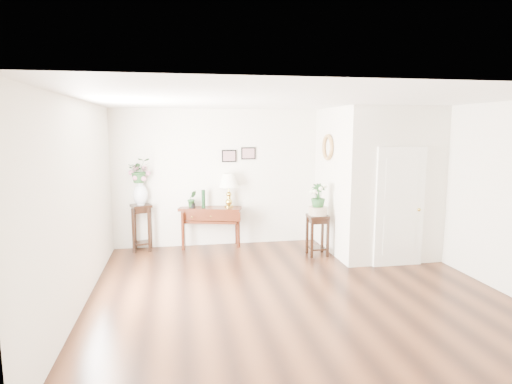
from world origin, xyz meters
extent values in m
cube|color=#562E19|center=(0.00, 0.00, 0.00)|extent=(6.00, 5.50, 0.02)
cube|color=white|center=(0.00, 0.00, 2.80)|extent=(6.00, 5.50, 0.02)
cube|color=silver|center=(0.00, 2.75, 1.40)|extent=(6.00, 0.02, 2.80)
cube|color=silver|center=(0.00, -2.75, 1.40)|extent=(6.00, 0.02, 2.80)
cube|color=silver|center=(-3.00, 0.00, 1.40)|extent=(0.02, 5.50, 2.80)
cube|color=silver|center=(3.00, 0.00, 1.40)|extent=(0.02, 5.50, 2.80)
cube|color=silver|center=(2.10, 1.77, 1.40)|extent=(1.80, 1.95, 2.80)
cube|color=white|center=(2.10, 0.78, 1.05)|extent=(0.90, 0.05, 2.10)
cube|color=black|center=(-0.65, 2.73, 1.85)|extent=(0.30, 0.02, 0.25)
cube|color=black|center=(-0.25, 2.73, 1.90)|extent=(0.30, 0.02, 0.25)
torus|color=#A57243|center=(1.16, 1.90, 2.05)|extent=(0.07, 0.51, 0.51)
cube|color=#361607|center=(-1.07, 2.57, 0.41)|extent=(1.30, 0.73, 0.83)
cube|color=gold|center=(-0.68, 2.57, 1.18)|extent=(0.52, 0.52, 0.69)
cylinder|color=black|center=(-1.20, 2.57, 1.00)|extent=(0.08, 0.08, 0.36)
imported|color=#1F4920|center=(-1.43, 2.57, 0.99)|extent=(0.22, 0.19, 0.34)
cube|color=black|center=(-2.42, 2.57, 0.46)|extent=(0.46, 0.46, 0.92)
imported|color=#1F4920|center=(-2.42, 2.57, 1.57)|extent=(0.51, 0.46, 0.49)
cube|color=black|center=(0.90, 1.63, 0.39)|extent=(0.38, 0.38, 0.79)
cylinder|color=beige|center=(0.90, 1.63, 0.87)|extent=(0.37, 0.37, 0.16)
imported|color=#1F4920|center=(0.90, 1.63, 1.14)|extent=(0.29, 0.29, 0.47)
camera|label=1|loc=(-1.68, -5.98, 2.41)|focal=30.00mm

